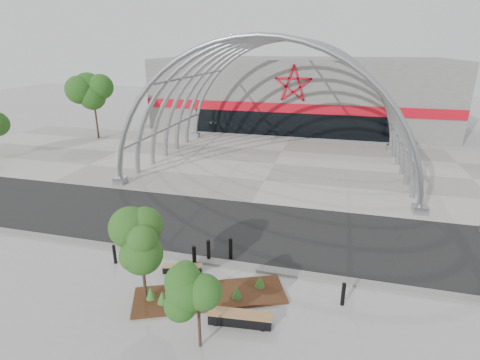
{
  "coord_description": "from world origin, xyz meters",
  "views": [
    {
      "loc": [
        4.83,
        -14.36,
        9.45
      ],
      "look_at": [
        0.0,
        4.0,
        2.6
      ],
      "focal_mm": 28.0,
      "sensor_mm": 36.0,
      "label": 1
    }
  ],
  "objects_px": {
    "bench_0": "(182,269)",
    "bench_1": "(240,319)",
    "street_tree_1": "(198,290)",
    "street_tree_0": "(140,238)",
    "bollard_2": "(209,250)"
  },
  "relations": [
    {
      "from": "street_tree_1",
      "to": "bench_0",
      "type": "xyz_separation_m",
      "value": [
        -2.27,
        3.86,
        -2.04
      ]
    },
    {
      "from": "street_tree_1",
      "to": "bench_1",
      "type": "height_order",
      "value": "street_tree_1"
    },
    {
      "from": "street_tree_0",
      "to": "bollard_2",
      "type": "distance_m",
      "value": 4.33
    },
    {
      "from": "street_tree_0",
      "to": "street_tree_1",
      "type": "height_order",
      "value": "street_tree_0"
    },
    {
      "from": "bench_1",
      "to": "bench_0",
      "type": "bearing_deg",
      "value": 142.51
    },
    {
      "from": "bench_1",
      "to": "bollard_2",
      "type": "xyz_separation_m",
      "value": [
        -2.48,
        3.74,
        0.29
      ]
    },
    {
      "from": "bench_0",
      "to": "bench_1",
      "type": "distance_m",
      "value": 4.15
    },
    {
      "from": "street_tree_1",
      "to": "bench_0",
      "type": "relative_size",
      "value": 1.73
    },
    {
      "from": "bench_0",
      "to": "bollard_2",
      "type": "relative_size",
      "value": 1.7
    },
    {
      "from": "bench_0",
      "to": "street_tree_1",
      "type": "bearing_deg",
      "value": -59.51
    },
    {
      "from": "bench_0",
      "to": "bench_1",
      "type": "bearing_deg",
      "value": -37.49
    },
    {
      "from": "street_tree_1",
      "to": "bollard_2",
      "type": "xyz_separation_m",
      "value": [
        -1.46,
        5.07,
        -1.7
      ]
    },
    {
      "from": "street_tree_1",
      "to": "bollard_2",
      "type": "distance_m",
      "value": 5.54
    },
    {
      "from": "street_tree_0",
      "to": "bench_0",
      "type": "bearing_deg",
      "value": 74.82
    },
    {
      "from": "bollard_2",
      "to": "bench_0",
      "type": "bearing_deg",
      "value": -123.62
    }
  ]
}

